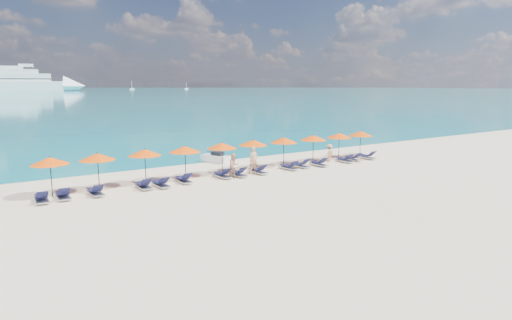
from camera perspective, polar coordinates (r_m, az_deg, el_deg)
ground at (r=26.41m, az=3.56°, el=-3.51°), size 1400.00×1400.00×0.00m
cruise_ship at (r=528.80m, az=-29.07°, el=9.11°), size 134.90×52.91×37.23m
sailboat_near at (r=615.36m, az=-16.21°, el=9.11°), size 6.21×2.07×11.39m
sailboat_far at (r=661.20m, az=-9.27°, el=9.40°), size 5.84×1.95×10.70m
jetski at (r=34.55m, az=-5.37°, el=0.27°), size 1.78×2.59×0.87m
beachgoer_a at (r=29.67m, az=-0.32°, el=-0.05°), size 0.72×0.47×1.97m
beachgoer_b at (r=28.43m, az=-2.95°, el=-0.80°), size 0.88×0.60×1.68m
beachgoer_c at (r=35.06m, az=9.73°, el=0.93°), size 1.01×0.65×1.45m
umbrella_0 at (r=26.18m, az=-25.80°, el=-0.11°), size 2.10×2.10×2.28m
umbrella_1 at (r=26.62m, az=-20.39°, el=0.41°), size 2.10×2.10×2.28m
umbrella_2 at (r=27.43m, az=-14.63°, el=0.98°), size 2.10×2.10×2.28m
umbrella_3 at (r=28.31m, az=-9.45°, el=1.44°), size 2.10×2.10×2.28m
umbrella_4 at (r=29.61m, az=-4.56°, el=1.92°), size 2.10×2.10×2.28m
umbrella_5 at (r=31.08m, az=-0.39°, el=2.33°), size 2.10×2.10×2.28m
umbrella_6 at (r=32.57m, az=3.74°, el=2.66°), size 2.10×2.10×2.28m
umbrella_7 at (r=34.31m, az=7.66°, el=2.97°), size 2.10×2.10×2.28m
umbrella_8 at (r=36.18m, az=11.05°, el=3.23°), size 2.10×2.10×2.28m
umbrella_9 at (r=38.05m, az=13.79°, el=3.45°), size 2.10×2.10×2.28m
lounger_0 at (r=25.43m, az=-26.68°, el=-4.56°), size 0.66×1.71×0.66m
lounger_1 at (r=25.66m, az=-24.32°, el=-4.25°), size 0.66×1.71×0.66m
lounger_2 at (r=25.79m, az=-20.62°, el=-3.93°), size 0.70×1.73×0.66m
lounger_3 at (r=26.52m, az=-14.78°, el=-3.25°), size 0.66×1.71×0.66m
lounger_4 at (r=26.69m, az=-12.57°, el=-3.07°), size 0.69×1.72×0.66m
lounger_5 at (r=27.59m, az=-9.64°, el=-2.55°), size 0.65×1.71×0.66m
lounger_6 at (r=28.74m, az=-4.55°, el=-1.93°), size 0.66×1.72×0.66m
lounger_7 at (r=29.09m, az=-2.49°, el=-1.77°), size 0.76×1.75×0.66m
lounger_8 at (r=29.97m, az=0.28°, el=-1.41°), size 0.73×1.74×0.66m
lounger_9 at (r=31.49m, az=4.41°, el=-0.88°), size 0.69×1.72×0.66m
lounger_10 at (r=32.34m, az=5.96°, el=-0.62°), size 0.75×1.74×0.66m
lounger_11 at (r=33.16m, az=8.38°, el=-0.41°), size 0.67×1.72×0.66m
lounger_12 at (r=35.10m, az=11.74°, el=0.06°), size 0.68×1.72×0.66m
lounger_13 at (r=35.93m, az=12.78°, el=0.25°), size 0.74×1.74×0.66m
lounger_14 at (r=37.14m, az=14.61°, el=0.49°), size 0.67×1.72×0.66m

